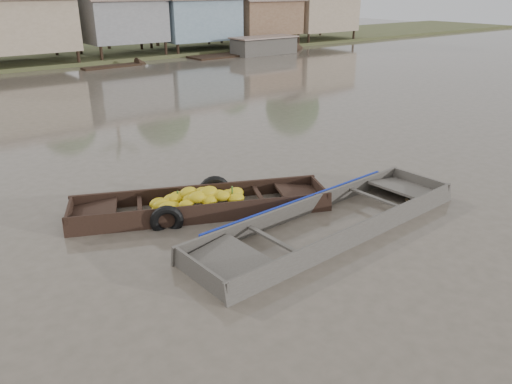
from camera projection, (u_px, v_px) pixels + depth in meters
ground at (276, 265)px, 9.43m from camera, size 120.00×120.00×0.00m
riverbank at (14, 15)px, 33.49m from camera, size 120.00×12.47×10.22m
banana_boat at (198, 205)px, 11.59m from camera, size 6.03×3.68×0.85m
viewer_boat at (330, 226)px, 10.85m from camera, size 6.99×2.19×0.56m
distant_boats at (173, 59)px, 34.34m from camera, size 42.50×2.97×1.38m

